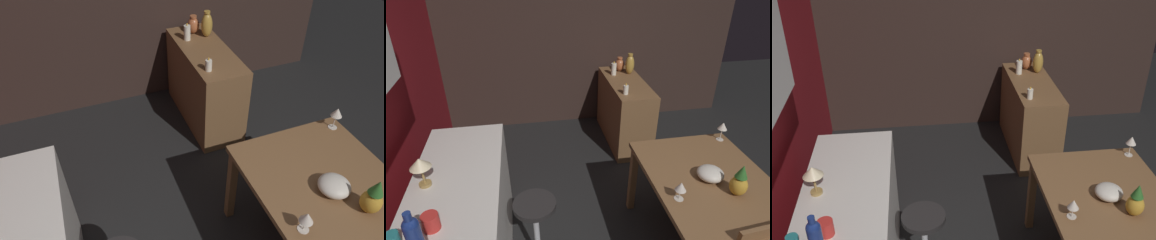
{
  "view_description": "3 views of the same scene",
  "coord_description": "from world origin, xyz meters",
  "views": [
    {
      "loc": [
        -0.98,
        1.0,
        2.5
      ],
      "look_at": [
        0.7,
        0.36,
        1.02
      ],
      "focal_mm": 33.93,
      "sensor_mm": 36.0,
      "label": 1
    },
    {
      "loc": [
        -1.69,
        1.0,
        2.34
      ],
      "look_at": [
        0.64,
        0.59,
        1.02
      ],
      "focal_mm": 30.49,
      "sensor_mm": 36.0,
      "label": 2
    },
    {
      "loc": [
        -2.3,
        1.0,
        2.82
      ],
      "look_at": [
        0.8,
        0.63,
        1.03
      ],
      "focal_mm": 41.58,
      "sensor_mm": 36.0,
      "label": 3
    }
  ],
  "objects": [
    {
      "name": "dining_table",
      "position": [
        -0.03,
        -0.34,
        0.66
      ],
      "size": [
        1.38,
        0.91,
        0.74
      ],
      "color": "brown",
      "rests_on": "ground_plane"
    },
    {
      "name": "wine_glass_right",
      "position": [
        0.56,
        -0.71,
        0.88
      ],
      "size": [
        0.08,
        0.08,
        0.18
      ],
      "color": "silver",
      "rests_on": "dining_table"
    },
    {
      "name": "bar_stool",
      "position": [
        0.13,
        1.0,
        0.35
      ],
      "size": [
        0.34,
        0.34,
        0.65
      ],
      "color": "#262323",
      "rests_on": "ground_plane"
    },
    {
      "name": "vase_brass",
      "position": [
        2.11,
        -0.34,
        0.95
      ],
      "size": [
        0.11,
        0.11,
        0.27
      ],
      "color": "#B78C38",
      "rests_on": "sideboard_cabinet"
    },
    {
      "name": "pillar_candle_short",
      "position": [
        1.51,
        -0.11,
        0.87
      ],
      "size": [
        0.06,
        0.06,
        0.13
      ],
      "color": "white",
      "rests_on": "sideboard_cabinet"
    },
    {
      "name": "wine_bottle_cobalt",
      "position": [
        -0.49,
        1.58,
        1.07
      ],
      "size": [
        0.08,
        0.08,
        0.35
      ],
      "color": "navy",
      "rests_on": "kitchen_counter"
    },
    {
      "name": "counter_lamp",
      "position": [
        0.15,
        1.71,
        1.06
      ],
      "size": [
        0.14,
        0.14,
        0.22
      ],
      "color": "#A58447",
      "rests_on": "kitchen_counter"
    },
    {
      "name": "pillar_candle_tall",
      "position": [
        2.11,
        -0.13,
        0.9
      ],
      "size": [
        0.07,
        0.07,
        0.18
      ],
      "color": "white",
      "rests_on": "sideboard_cabinet"
    },
    {
      "name": "wall_side_right",
      "position": [
        2.55,
        0.3,
        1.3
      ],
      "size": [
        0.1,
        4.4,
        2.6
      ],
      "primitive_type": "cube",
      "color": "#33231E",
      "rests_on": "ground_plane"
    },
    {
      "name": "vase_copper",
      "position": [
        2.23,
        -0.25,
        0.91
      ],
      "size": [
        0.12,
        0.12,
        0.19
      ],
      "color": "#B26038",
      "rests_on": "sideboard_cabinet"
    },
    {
      "name": "cup_teal",
      "position": [
        -0.35,
        1.75,
        0.95
      ],
      "size": [
        0.11,
        0.07,
        0.1
      ],
      "color": "teal",
      "rests_on": "kitchen_counter"
    },
    {
      "name": "cup_red",
      "position": [
        -0.25,
        1.58,
        0.95
      ],
      "size": [
        0.13,
        0.09,
        0.1
      ],
      "color": "red",
      "rests_on": "kitchen_counter"
    },
    {
      "name": "pineapple_centerpiece",
      "position": [
        -0.13,
        -0.43,
        0.85
      ],
      "size": [
        0.12,
        0.12,
        0.25
      ],
      "color": "gold",
      "rests_on": "dining_table"
    },
    {
      "name": "wine_glass_left",
      "position": [
        -0.11,
        0.0,
        0.85
      ],
      "size": [
        0.08,
        0.08,
        0.14
      ],
      "color": "silver",
      "rests_on": "dining_table"
    },
    {
      "name": "fruit_bowl",
      "position": [
        0.06,
        -0.33,
        0.79
      ],
      "size": [
        0.2,
        0.2,
        0.1
      ],
      "primitive_type": "ellipsoid",
      "color": "beige",
      "rests_on": "dining_table"
    },
    {
      "name": "sideboard_cabinet",
      "position": [
        1.87,
        -0.23,
        0.41
      ],
      "size": [
        1.1,
        0.44,
        0.82
      ],
      "primitive_type": "cube",
      "color": "brown",
      "rests_on": "ground_plane"
    }
  ]
}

